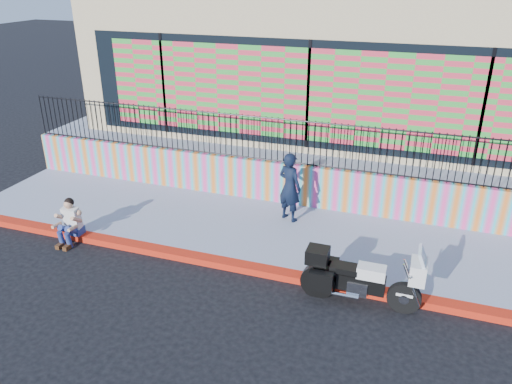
% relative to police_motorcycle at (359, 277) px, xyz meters
% --- Properties ---
extents(ground, '(90.00, 90.00, 0.00)m').
position_rel_police_motorcycle_xyz_m(ground, '(-2.16, 0.35, -0.58)').
color(ground, black).
rests_on(ground, ground).
extents(red_curb, '(16.00, 0.30, 0.15)m').
position_rel_police_motorcycle_xyz_m(red_curb, '(-2.16, 0.35, -0.51)').
color(red_curb, red).
rests_on(red_curb, ground).
extents(sidewalk, '(16.00, 3.00, 0.15)m').
position_rel_police_motorcycle_xyz_m(sidewalk, '(-2.16, 2.00, -0.51)').
color(sidewalk, gray).
rests_on(sidewalk, ground).
extents(mural_wall, '(16.00, 0.20, 1.10)m').
position_rel_police_motorcycle_xyz_m(mural_wall, '(-2.16, 3.60, 0.12)').
color(mural_wall, '#ED3E8D').
rests_on(mural_wall, sidewalk).
extents(metal_fence, '(15.80, 0.04, 1.20)m').
position_rel_police_motorcycle_xyz_m(metal_fence, '(-2.16, 3.60, 1.27)').
color(metal_fence, black).
rests_on(metal_fence, mural_wall).
extents(elevated_platform, '(16.00, 10.00, 1.25)m').
position_rel_police_motorcycle_xyz_m(elevated_platform, '(-2.16, 8.70, 0.04)').
color(elevated_platform, gray).
rests_on(elevated_platform, ground).
extents(storefront_building, '(14.00, 8.06, 4.00)m').
position_rel_police_motorcycle_xyz_m(storefront_building, '(-2.16, 8.48, 2.67)').
color(storefront_building, '#CAB887').
rests_on(storefront_building, elevated_platform).
extents(police_motorcycle, '(2.23, 0.74, 1.39)m').
position_rel_police_motorcycle_xyz_m(police_motorcycle, '(0.00, 0.00, 0.00)').
color(police_motorcycle, black).
rests_on(police_motorcycle, ground).
extents(police_officer, '(0.75, 0.64, 1.74)m').
position_rel_police_motorcycle_xyz_m(police_officer, '(-2.10, 2.67, 0.44)').
color(police_officer, black).
rests_on(police_officer, sidewalk).
extents(seated_man, '(0.54, 0.71, 1.06)m').
position_rel_police_motorcycle_xyz_m(seated_man, '(-6.65, 0.12, -0.13)').
color(seated_man, navy).
rests_on(seated_man, ground).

